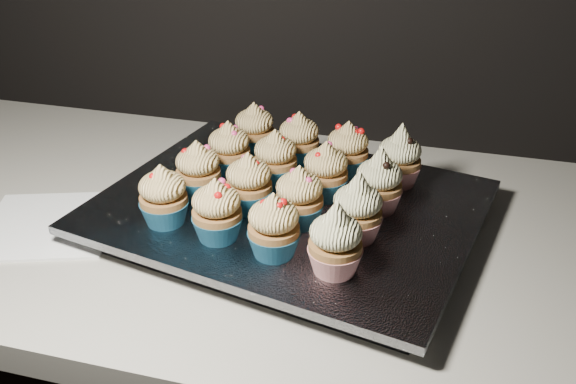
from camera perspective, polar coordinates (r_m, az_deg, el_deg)
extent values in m
cube|color=beige|center=(0.98, -12.34, -1.82)|extent=(2.44, 0.64, 0.04)
cube|color=white|center=(0.95, -20.50, -2.73)|extent=(0.22, 0.22, 0.00)
cube|color=black|center=(0.89, 0.00, -2.18)|extent=(0.52, 0.44, 0.02)
cube|color=silver|center=(0.88, 0.00, -1.24)|extent=(0.57, 0.48, 0.01)
cone|color=#1B5D80|center=(0.84, -10.88, -1.77)|extent=(0.06, 0.06, 0.03)
ellipsoid|color=#F7CD7C|center=(0.83, -11.12, 0.49)|extent=(0.06, 0.06, 0.04)
cone|color=#F7CD7C|center=(0.81, -11.28, 1.91)|extent=(0.03, 0.03, 0.02)
cone|color=#1B5D80|center=(0.80, -6.26, -3.13)|extent=(0.06, 0.06, 0.03)
ellipsoid|color=#F7CD7C|center=(0.78, -6.40, -0.78)|extent=(0.06, 0.06, 0.04)
cone|color=#F7CD7C|center=(0.77, -6.50, 0.69)|extent=(0.03, 0.03, 0.02)
cone|color=#1B5D80|center=(0.77, -1.26, -4.58)|extent=(0.06, 0.06, 0.03)
ellipsoid|color=#F7CD7C|center=(0.75, -1.29, -2.16)|extent=(0.06, 0.06, 0.04)
cone|color=#F7CD7C|center=(0.74, -1.31, -0.64)|extent=(0.03, 0.03, 0.02)
cone|color=#AA1717|center=(0.74, 4.17, -6.05)|extent=(0.06, 0.06, 0.03)
ellipsoid|color=#FDF5B1|center=(0.72, 4.28, -3.58)|extent=(0.06, 0.06, 0.04)
cone|color=#FDF5B1|center=(0.71, 4.36, -1.68)|extent=(0.03, 0.03, 0.03)
cone|color=#1B5D80|center=(0.90, -7.88, 0.56)|extent=(0.06, 0.06, 0.03)
ellipsoid|color=#F7CD7C|center=(0.88, -8.05, 2.73)|extent=(0.06, 0.06, 0.04)
cone|color=#F7CD7C|center=(0.87, -8.15, 4.08)|extent=(0.03, 0.03, 0.02)
cone|color=#1B5D80|center=(0.86, -3.45, -0.62)|extent=(0.06, 0.06, 0.03)
ellipsoid|color=#F7CD7C|center=(0.84, -3.52, 1.62)|extent=(0.06, 0.06, 0.04)
cone|color=#F7CD7C|center=(0.83, -3.57, 3.02)|extent=(0.03, 0.03, 0.02)
cone|color=#1B5D80|center=(0.83, 1.00, -1.90)|extent=(0.06, 0.06, 0.03)
ellipsoid|color=#F7CD7C|center=(0.81, 1.02, 0.41)|extent=(0.06, 0.06, 0.04)
cone|color=#F7CD7C|center=(0.80, 1.03, 1.85)|extent=(0.03, 0.03, 0.02)
cone|color=#AA1717|center=(0.80, 6.09, -3.13)|extent=(0.06, 0.06, 0.03)
ellipsoid|color=#FDF5B1|center=(0.78, 6.23, -0.78)|extent=(0.06, 0.06, 0.04)
cone|color=#FDF5B1|center=(0.77, 6.34, 1.02)|extent=(0.03, 0.03, 0.03)
cone|color=#1B5D80|center=(0.95, -5.18, 2.48)|extent=(0.06, 0.06, 0.03)
ellipsoid|color=#F7CD7C|center=(0.94, -5.29, 4.55)|extent=(0.06, 0.06, 0.04)
cone|color=#F7CD7C|center=(0.93, -5.35, 5.84)|extent=(0.03, 0.03, 0.02)
cone|color=#1B5D80|center=(0.92, -1.11, 1.65)|extent=(0.06, 0.06, 0.03)
ellipsoid|color=#F7CD7C|center=(0.91, -1.14, 3.78)|extent=(0.06, 0.06, 0.04)
cone|color=#F7CD7C|center=(0.90, -1.15, 5.11)|extent=(0.03, 0.03, 0.02)
cone|color=#1B5D80|center=(0.89, 3.31, 0.47)|extent=(0.06, 0.06, 0.03)
ellipsoid|color=#F7CD7C|center=(0.87, 3.39, 2.66)|extent=(0.06, 0.06, 0.04)
cone|color=#F7CD7C|center=(0.86, 3.43, 4.03)|extent=(0.03, 0.03, 0.02)
cone|color=#AA1717|center=(0.87, 7.97, -0.65)|extent=(0.06, 0.06, 0.03)
ellipsoid|color=#FDF5B1|center=(0.85, 8.14, 1.57)|extent=(0.06, 0.06, 0.04)
cone|color=#FDF5B1|center=(0.83, 8.28, 3.27)|extent=(0.03, 0.03, 0.03)
cone|color=#1B5D80|center=(1.01, -2.96, 4.33)|extent=(0.06, 0.06, 0.03)
ellipsoid|color=#F7CD7C|center=(1.00, -3.02, 6.30)|extent=(0.06, 0.06, 0.04)
cone|color=#F7CD7C|center=(0.99, -3.05, 7.53)|extent=(0.03, 0.03, 0.02)
cone|color=#1B5D80|center=(0.98, 0.97, 3.42)|extent=(0.06, 0.06, 0.03)
ellipsoid|color=#F7CD7C|center=(0.96, 0.99, 5.45)|extent=(0.06, 0.06, 0.04)
cone|color=#F7CD7C|center=(0.95, 1.01, 6.71)|extent=(0.03, 0.03, 0.02)
cone|color=#1B5D80|center=(0.95, 5.25, 2.46)|extent=(0.06, 0.06, 0.03)
ellipsoid|color=#F7CD7C|center=(0.94, 5.36, 4.54)|extent=(0.06, 0.06, 0.04)
cone|color=#F7CD7C|center=(0.93, 5.42, 5.83)|extent=(0.03, 0.03, 0.02)
cone|color=#AA1717|center=(0.93, 9.75, 1.58)|extent=(0.06, 0.06, 0.03)
ellipsoid|color=#FDF5B1|center=(0.92, 9.94, 3.68)|extent=(0.06, 0.06, 0.04)
cone|color=#FDF5B1|center=(0.91, 10.09, 5.28)|extent=(0.03, 0.03, 0.03)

